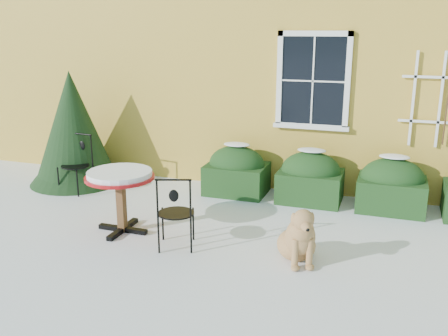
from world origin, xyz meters
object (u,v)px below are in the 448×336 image
at_px(dog, 299,239).
at_px(bistro_table, 120,181).
at_px(patio_chair_near, 176,212).
at_px(patio_chair_far, 77,163).
at_px(evergreen_shrub, 74,138).

bearing_deg(dog, bistro_table, 152.20).
xyz_separation_m(bistro_table, patio_chair_near, (0.96, -0.25, -0.25)).
relative_size(patio_chair_near, dog, 1.19).
relative_size(bistro_table, patio_chair_far, 0.95).
bearing_deg(evergreen_shrub, patio_chair_near, -34.80).
xyz_separation_m(evergreen_shrub, patio_chair_far, (0.36, -0.47, -0.33)).
bearing_deg(evergreen_shrub, bistro_table, -41.91).
bearing_deg(patio_chair_far, evergreen_shrub, 133.27).
bearing_deg(bistro_table, dog, -3.11).
height_order(patio_chair_far, dog, patio_chair_far).
height_order(evergreen_shrub, patio_chair_near, evergreen_shrub).
bearing_deg(patio_chair_near, patio_chair_far, -49.92).
height_order(bistro_table, patio_chair_far, patio_chair_far).
bearing_deg(patio_chair_near, evergreen_shrub, -53.30).
bearing_deg(dog, patio_chair_near, 159.28).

